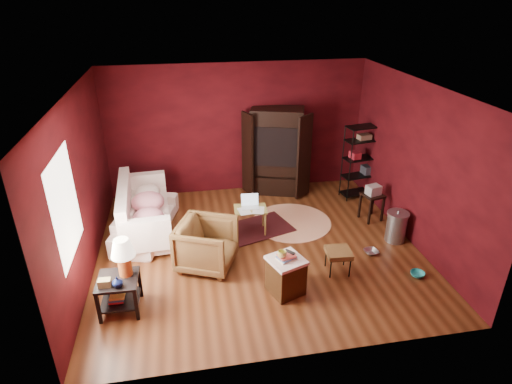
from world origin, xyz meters
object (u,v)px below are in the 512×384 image
side_table (121,269)px  laptop_desk (250,211)px  sofa (145,215)px  hamper (286,275)px  wire_shelving (362,158)px  tv_armoire (276,150)px  armchair (207,243)px

side_table → laptop_desk: (2.11, 1.72, -0.21)m
sofa → hamper: size_ratio=2.82×
wire_shelving → tv_armoire: bearing=153.3°
hamper → tv_armoire: tv_armoire is taller
hamper → wire_shelving: size_ratio=0.42×
laptop_desk → wire_shelving: wire_shelving is taller
armchair → laptop_desk: size_ratio=1.21×
armchair → wire_shelving: wire_shelving is taller
armchair → hamper: (1.10, -0.88, -0.13)m
side_table → laptop_desk: 2.73m
armchair → wire_shelving: size_ratio=0.55×
sofa → tv_armoire: (2.76, 1.32, 0.61)m
side_table → laptop_desk: size_ratio=1.51×
side_table → laptop_desk: bearing=39.3°
sofa → tv_armoire: 3.12m
sofa → armchair: size_ratio=2.16×
sofa → wire_shelving: size_ratio=1.20×
tv_armoire → wire_shelving: size_ratio=1.19×
armchair → hamper: 1.42m
sofa → laptop_desk: sofa is taller
armchair → side_table: side_table is taller
tv_armoire → side_table: bearing=-113.9°
laptop_desk → tv_armoire: size_ratio=0.39×
sofa → side_table: bearing=-170.6°
laptop_desk → sofa: bearing=174.8°
sofa → tv_armoire: tv_armoire is taller
armchair → wire_shelving: bearing=-36.4°
hamper → wire_shelving: wire_shelving is taller
hamper → armchair: bearing=141.4°
armchair → side_table: size_ratio=0.80×
side_table → tv_armoire: size_ratio=0.58×
laptop_desk → side_table: bearing=-136.3°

